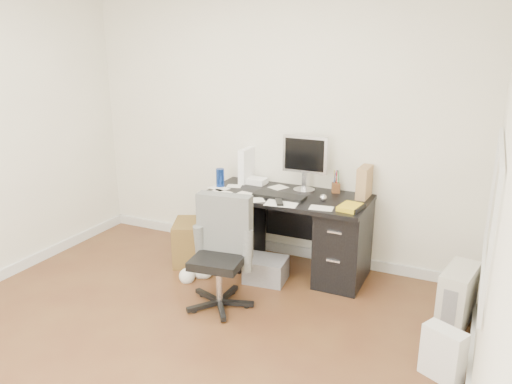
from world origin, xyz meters
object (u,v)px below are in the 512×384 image
(keyboard, at_px, (279,196))
(wicker_basket, at_px, (196,242))
(office_chair, at_px, (218,254))
(desk, at_px, (287,230))
(lcd_monitor, at_px, (305,163))
(pc_tower, at_px, (458,296))

(keyboard, bearing_deg, wicker_basket, -171.36)
(keyboard, relative_size, office_chair, 0.52)
(keyboard, height_order, wicker_basket, keyboard)
(desk, distance_m, wicker_basket, 0.91)
(wicker_basket, bearing_deg, office_chair, -46.52)
(keyboard, xyz_separation_m, wicker_basket, (-0.83, -0.11, -0.55))
(office_chair, bearing_deg, wicker_basket, 126.30)
(desk, relative_size, keyboard, 3.13)
(wicker_basket, bearing_deg, lcd_monitor, 22.13)
(desk, height_order, keyboard, keyboard)
(lcd_monitor, relative_size, pc_tower, 1.18)
(lcd_monitor, bearing_deg, keyboard, -116.62)
(pc_tower, bearing_deg, keyboard, -177.01)
(lcd_monitor, relative_size, office_chair, 0.58)
(desk, xyz_separation_m, wicker_basket, (-0.87, -0.22, -0.19))
(desk, relative_size, wicker_basket, 3.59)
(wicker_basket, bearing_deg, pc_tower, -2.52)
(lcd_monitor, height_order, pc_tower, lcd_monitor)
(lcd_monitor, xyz_separation_m, office_chair, (-0.34, -1.05, -0.56))
(keyboard, bearing_deg, desk, 73.47)
(pc_tower, bearing_deg, office_chair, -152.00)
(lcd_monitor, distance_m, office_chair, 1.24)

